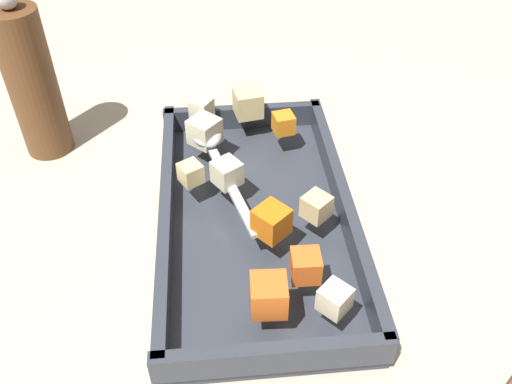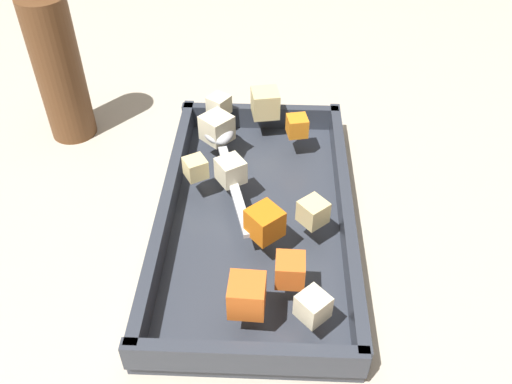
% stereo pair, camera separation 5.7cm
% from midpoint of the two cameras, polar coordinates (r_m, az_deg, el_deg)
% --- Properties ---
extents(ground_plane, '(4.00, 4.00, 0.00)m').
position_cam_midpoint_polar(ground_plane, '(0.61, 2.49, -3.71)').
color(ground_plane, '#BCB29E').
extents(baking_dish, '(0.37, 0.20, 0.04)m').
position_cam_midpoint_polar(baking_dish, '(0.60, 2.73, -3.11)').
color(baking_dish, '#333842').
rests_on(baking_dish, ground_plane).
extents(carrot_chunk_corner_nw, '(0.03, 0.03, 0.03)m').
position_cam_midpoint_polar(carrot_chunk_corner_nw, '(0.49, 6.91, -8.24)').
color(carrot_chunk_corner_nw, orange).
rests_on(carrot_chunk_corner_nw, baking_dish).
extents(carrot_chunk_rim_edge, '(0.03, 0.03, 0.02)m').
position_cam_midpoint_polar(carrot_chunk_rim_edge, '(0.66, 6.78, 6.77)').
color(carrot_chunk_rim_edge, orange).
rests_on(carrot_chunk_rim_edge, baking_dish).
extents(carrot_chunk_far_left, '(0.03, 0.03, 0.03)m').
position_cam_midpoint_polar(carrot_chunk_far_left, '(0.47, 2.42, -10.88)').
color(carrot_chunk_far_left, orange).
rests_on(carrot_chunk_far_left, baking_dish).
extents(carrot_chunk_heap_side, '(0.04, 0.04, 0.03)m').
position_cam_midpoint_polar(carrot_chunk_heap_side, '(0.53, 3.99, -3.36)').
color(carrot_chunk_heap_side, orange).
rests_on(carrot_chunk_heap_side, baking_dish).
extents(potato_chunk_mid_right, '(0.04, 0.04, 0.03)m').
position_cam_midpoint_polar(potato_chunk_mid_right, '(0.59, 0.10, 2.14)').
color(potato_chunk_mid_right, beige).
rests_on(potato_chunk_mid_right, baking_dish).
extents(potato_chunk_far_right, '(0.03, 0.03, 0.02)m').
position_cam_midpoint_polar(potato_chunk_far_right, '(0.47, 9.47, -11.86)').
color(potato_chunk_far_right, beige).
rests_on(potato_chunk_far_right, baking_dish).
extents(potato_chunk_corner_se, '(0.03, 0.03, 0.02)m').
position_cam_midpoint_polar(potato_chunk_corner_se, '(0.60, -3.63, 2.42)').
color(potato_chunk_corner_se, '#E0CC89').
rests_on(potato_chunk_corner_se, baking_dish).
extents(potato_chunk_front_center, '(0.04, 0.04, 0.03)m').
position_cam_midpoint_polar(potato_chunk_front_center, '(0.65, -1.60, 6.62)').
color(potato_chunk_front_center, beige).
rests_on(potato_chunk_front_center, baking_dish).
extents(potato_chunk_under_handle, '(0.03, 0.03, 0.02)m').
position_cam_midpoint_polar(potato_chunk_under_handle, '(0.70, -1.54, 8.98)').
color(potato_chunk_under_handle, beige).
rests_on(potato_chunk_under_handle, baking_dish).
extents(potato_chunk_near_right, '(0.04, 0.04, 0.03)m').
position_cam_midpoint_polar(potato_chunk_near_right, '(0.69, 3.34, 9.16)').
color(potato_chunk_near_right, '#E0CC89').
rests_on(potato_chunk_near_right, baking_dish).
extents(potato_chunk_corner_ne, '(0.03, 0.03, 0.02)m').
position_cam_midpoint_polar(potato_chunk_corner_ne, '(0.55, 8.94, -2.20)').
color(potato_chunk_corner_ne, '#E0CC89').
rests_on(potato_chunk_corner_ne, baking_dish).
extents(serving_spoon, '(0.21, 0.08, 0.02)m').
position_cam_midpoint_polar(serving_spoon, '(0.65, -1.31, 5.85)').
color(serving_spoon, silver).
rests_on(serving_spoon, baking_dish).
extents(pepper_mill, '(0.06, 0.06, 0.21)m').
position_cam_midpoint_polar(pepper_mill, '(0.73, -17.78, 12.04)').
color(pepper_mill, brown).
rests_on(pepper_mill, ground_plane).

